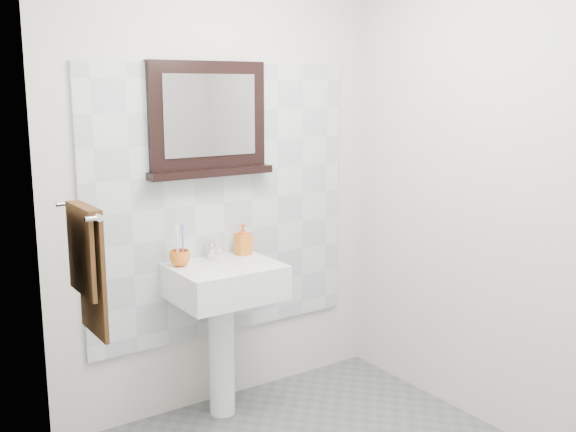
% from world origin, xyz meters
% --- Properties ---
extents(back_wall, '(2.00, 0.01, 2.50)m').
position_xyz_m(back_wall, '(0.00, 1.10, 1.25)').
color(back_wall, silver).
rests_on(back_wall, ground).
extents(left_wall, '(0.01, 2.20, 2.50)m').
position_xyz_m(left_wall, '(-1.00, 0.00, 1.25)').
color(left_wall, silver).
rests_on(left_wall, ground).
extents(right_wall, '(0.01, 2.20, 2.50)m').
position_xyz_m(right_wall, '(1.00, 0.00, 1.25)').
color(right_wall, silver).
rests_on(right_wall, ground).
extents(splashback, '(1.60, 0.02, 1.50)m').
position_xyz_m(splashback, '(0.00, 1.09, 1.15)').
color(splashback, silver).
rests_on(splashback, back_wall).
extents(pedestal_sink, '(0.55, 0.44, 0.96)m').
position_xyz_m(pedestal_sink, '(-0.12, 0.87, 0.68)').
color(pedestal_sink, white).
rests_on(pedestal_sink, ground).
extents(toothbrush_cup, '(0.11, 0.11, 0.08)m').
position_xyz_m(toothbrush_cup, '(-0.32, 0.97, 0.90)').
color(toothbrush_cup, orange).
rests_on(toothbrush_cup, pedestal_sink).
extents(toothbrushes, '(0.05, 0.04, 0.21)m').
position_xyz_m(toothbrushes, '(-0.32, 0.97, 0.98)').
color(toothbrushes, white).
rests_on(toothbrushes, toothbrush_cup).
extents(soap_dispenser, '(0.08, 0.08, 0.17)m').
position_xyz_m(soap_dispenser, '(0.07, 1.00, 0.95)').
color(soap_dispenser, '#D34718').
rests_on(soap_dispenser, pedestal_sink).
extents(framed_mirror, '(0.71, 0.11, 0.60)m').
position_xyz_m(framed_mirror, '(-0.10, 1.06, 1.59)').
color(framed_mirror, black).
rests_on(framed_mirror, back_wall).
extents(towel_bar, '(0.07, 0.40, 0.03)m').
position_xyz_m(towel_bar, '(-0.95, 0.53, 1.29)').
color(towel_bar, silver).
rests_on(towel_bar, left_wall).
extents(hand_towel, '(0.06, 0.30, 0.55)m').
position_xyz_m(hand_towel, '(-0.94, 0.53, 1.08)').
color(hand_towel, '#341F0E').
rests_on(hand_towel, towel_bar).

